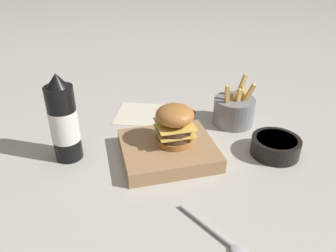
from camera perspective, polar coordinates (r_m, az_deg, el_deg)
The scene contains 9 objects.
ground_plane at distance 0.83m, azimuth -3.62°, elevation -4.77°, with size 6.00×6.00×0.00m, color #B7B2A8.
serving_board at distance 0.81m, azimuth 0.00°, elevation -4.19°, with size 0.22×0.20×0.04m.
burger at distance 0.78m, azimuth 1.19°, elevation 0.32°, with size 0.09×0.09×0.10m.
ketchup_bottle at distance 0.80m, azimuth -17.69°, elevation 0.72°, with size 0.07×0.07×0.22m.
fries_basket at distance 0.96m, azimuth 11.41°, elevation 2.66°, with size 0.12×0.12×0.14m.
side_bowl at distance 0.86m, azimuth 18.21°, elevation -3.29°, with size 0.12×0.12×0.04m.
spoon at distance 0.62m, azimuth 9.78°, elevation -19.00°, with size 0.09×0.15×0.01m.
ketchup_puddle at distance 1.03m, azimuth 3.72°, elevation 2.46°, with size 0.04×0.04×0.00m.
parchment_square at distance 1.02m, azimuth -4.66°, elevation 2.13°, with size 0.19×0.19×0.00m.
Camera 1 is at (0.12, 0.68, 0.47)m, focal length 35.00 mm.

